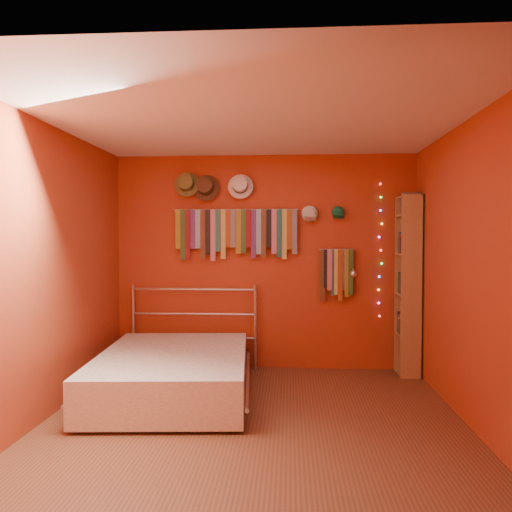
% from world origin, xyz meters
% --- Properties ---
extents(ground, '(3.50, 3.50, 0.00)m').
position_xyz_m(ground, '(0.00, 0.00, 0.00)').
color(ground, brown).
rests_on(ground, ground).
extents(back_wall, '(3.50, 0.02, 2.50)m').
position_xyz_m(back_wall, '(0.00, 1.75, 1.25)').
color(back_wall, maroon).
rests_on(back_wall, ground).
extents(right_wall, '(0.02, 3.50, 2.50)m').
position_xyz_m(right_wall, '(1.75, 0.00, 1.25)').
color(right_wall, maroon).
rests_on(right_wall, ground).
extents(left_wall, '(0.02, 3.50, 2.50)m').
position_xyz_m(left_wall, '(-1.75, 0.00, 1.25)').
color(left_wall, maroon).
rests_on(left_wall, ground).
extents(ceiling, '(3.50, 3.50, 0.02)m').
position_xyz_m(ceiling, '(0.00, 0.00, 2.50)').
color(ceiling, white).
rests_on(ceiling, back_wall).
extents(tie_rack, '(1.45, 0.03, 0.60)m').
position_xyz_m(tie_rack, '(-0.33, 1.68, 1.61)').
color(tie_rack, '#BBBBC0').
rests_on(tie_rack, back_wall).
extents(small_tie_rack, '(0.40, 0.03, 0.60)m').
position_xyz_m(small_tie_rack, '(0.84, 1.68, 1.14)').
color(small_tie_rack, '#BBBBC0').
rests_on(small_tie_rack, back_wall).
extents(fedora_olive, '(0.30, 0.16, 0.29)m').
position_xyz_m(fedora_olive, '(-0.91, 1.65, 2.17)').
color(fedora_olive, brown).
rests_on(fedora_olive, back_wall).
extents(fedora_brown, '(0.31, 0.17, 0.31)m').
position_xyz_m(fedora_brown, '(-0.68, 1.65, 2.12)').
color(fedora_brown, '#4D2F1B').
rests_on(fedora_brown, back_wall).
extents(fedora_white, '(0.30, 0.16, 0.29)m').
position_xyz_m(fedora_white, '(-0.27, 1.65, 2.14)').
color(fedora_white, white).
rests_on(fedora_white, back_wall).
extents(cap_white, '(0.18, 0.23, 0.18)m').
position_xyz_m(cap_white, '(0.53, 1.70, 1.81)').
color(cap_white, silver).
rests_on(cap_white, back_wall).
extents(cap_green, '(0.16, 0.20, 0.16)m').
position_xyz_m(cap_green, '(0.85, 1.70, 1.82)').
color(cap_green, '#17693C').
rests_on(cap_green, back_wall).
extents(fairy_lights, '(0.06, 0.02, 1.55)m').
position_xyz_m(fairy_lights, '(1.34, 1.71, 1.39)').
color(fairy_lights, '#FF3333').
rests_on(fairy_lights, back_wall).
extents(reading_lamp, '(0.07, 0.31, 0.09)m').
position_xyz_m(reading_lamp, '(1.00, 1.51, 1.13)').
color(reading_lamp, '#BBBBC0').
rests_on(reading_lamp, back_wall).
extents(bookshelf, '(0.25, 0.34, 2.00)m').
position_xyz_m(bookshelf, '(1.66, 1.53, 1.02)').
color(bookshelf, olive).
rests_on(bookshelf, ground).
extents(bed, '(1.63, 2.08, 0.98)m').
position_xyz_m(bed, '(-0.82, 0.62, 0.23)').
color(bed, '#BBBBC0').
rests_on(bed, ground).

